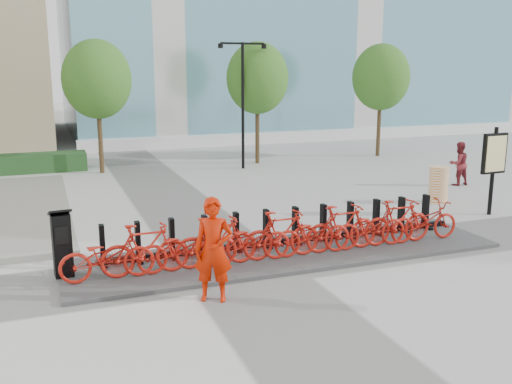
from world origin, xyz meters
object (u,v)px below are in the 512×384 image
object	(u,v)px
kiosk	(62,244)
pedestrian	(459,164)
construction_barrel	(438,185)
worker_red	(213,250)
bike_0	(107,256)
map_sign	(494,157)

from	to	relation	value
kiosk	pedestrian	xyz separation A→B (m)	(13.31, 4.73, 0.03)
pedestrian	construction_barrel	xyz separation A→B (m)	(-2.32, -1.90, -0.21)
kiosk	pedestrian	distance (m)	14.13
worker_red	construction_barrel	size ratio (longest dim) A/B	1.69
bike_0	pedestrian	distance (m)	13.58
construction_barrel	worker_red	bearing A→B (deg)	-150.71
map_sign	worker_red	bearing A→B (deg)	-164.95
pedestrian	map_sign	xyz separation A→B (m)	(-1.90, -3.64, 0.86)
worker_red	pedestrian	world-z (taller)	worker_red
kiosk	map_sign	world-z (taller)	map_sign
bike_0	map_sign	bearing A→B (deg)	-81.45
kiosk	pedestrian	world-z (taller)	pedestrian
pedestrian	construction_barrel	world-z (taller)	pedestrian
map_sign	construction_barrel	bearing A→B (deg)	99.77
bike_0	kiosk	size ratio (longest dim) A/B	1.31
pedestrian	map_sign	size ratio (longest dim) A/B	0.62
worker_red	kiosk	bearing A→B (deg)	165.45
bike_0	pedestrian	xyz separation A→B (m)	(12.53, 5.23, 0.21)
bike_0	kiosk	world-z (taller)	kiosk
worker_red	pedestrian	xyz separation A→B (m)	(10.85, 6.69, -0.17)
worker_red	construction_barrel	world-z (taller)	worker_red
bike_0	construction_barrel	size ratio (longest dim) A/B	1.62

